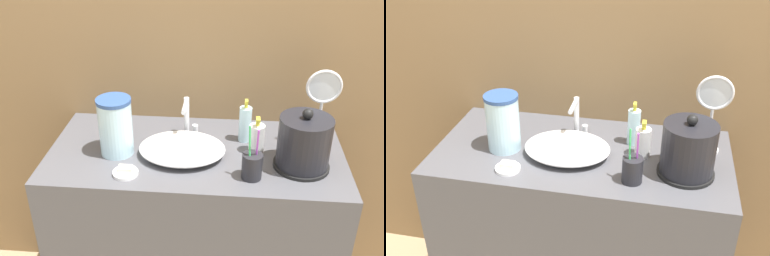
% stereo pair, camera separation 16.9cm
% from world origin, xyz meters
% --- Properties ---
extents(wall_back, '(6.00, 0.04, 2.60)m').
position_xyz_m(wall_back, '(0.00, 0.57, 1.30)').
color(wall_back, olive).
rests_on(wall_back, ground_plane).
extents(vanity_counter, '(1.14, 0.55, 0.88)m').
position_xyz_m(vanity_counter, '(0.00, 0.28, 0.44)').
color(vanity_counter, '#4C4C51').
rests_on(vanity_counter, ground_plane).
extents(sink_basin, '(0.33, 0.26, 0.06)m').
position_xyz_m(sink_basin, '(-0.05, 0.24, 0.91)').
color(sink_basin, white).
rests_on(sink_basin, vanity_counter).
extents(faucet, '(0.06, 0.13, 0.16)m').
position_xyz_m(faucet, '(-0.04, 0.40, 0.97)').
color(faucet, silver).
rests_on(faucet, vanity_counter).
extents(electric_kettle, '(0.20, 0.20, 0.23)m').
position_xyz_m(electric_kettle, '(0.39, 0.20, 0.97)').
color(electric_kettle, black).
rests_on(electric_kettle, vanity_counter).
extents(toothbrush_cup, '(0.07, 0.07, 0.20)m').
position_xyz_m(toothbrush_cup, '(0.21, 0.12, 0.93)').
color(toothbrush_cup, '#232328').
rests_on(toothbrush_cup, vanity_counter).
extents(lotion_bottle, '(0.06, 0.06, 0.15)m').
position_xyz_m(lotion_bottle, '(0.23, 0.29, 0.93)').
color(lotion_bottle, white).
rests_on(lotion_bottle, vanity_counter).
extents(shampoo_bottle, '(0.05, 0.05, 0.18)m').
position_xyz_m(shampoo_bottle, '(0.19, 0.38, 0.95)').
color(shampoo_bottle, silver).
rests_on(shampoo_bottle, vanity_counter).
extents(soap_dish, '(0.09, 0.09, 0.03)m').
position_xyz_m(soap_dish, '(-0.24, 0.09, 0.89)').
color(soap_dish, white).
rests_on(soap_dish, vanity_counter).
extents(vanity_mirror, '(0.14, 0.09, 0.31)m').
position_xyz_m(vanity_mirror, '(0.47, 0.38, 1.06)').
color(vanity_mirror, silver).
rests_on(vanity_mirror, vanity_counter).
extents(water_pitcher, '(0.13, 0.13, 0.23)m').
position_xyz_m(water_pitcher, '(-0.30, 0.24, 0.99)').
color(water_pitcher, '#B2DBEA').
rests_on(water_pitcher, vanity_counter).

